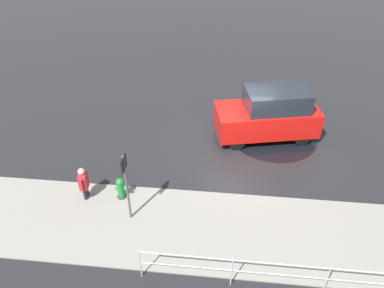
# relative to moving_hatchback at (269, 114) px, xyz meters

# --- Properties ---
(ground_plane) EXTENTS (60.00, 60.00, 0.00)m
(ground_plane) POSITION_rel_moving_hatchback_xyz_m (1.17, 0.96, -1.03)
(ground_plane) COLOR black
(kerb_strip) EXTENTS (24.00, 3.20, 0.04)m
(kerb_strip) POSITION_rel_moving_hatchback_xyz_m (1.17, 5.16, -1.01)
(kerb_strip) COLOR gray
(kerb_strip) RESTS_ON ground
(moving_hatchback) EXTENTS (4.18, 2.52, 2.06)m
(moving_hatchback) POSITION_rel_moving_hatchback_xyz_m (0.00, 0.00, 0.00)
(moving_hatchback) COLOR red
(moving_hatchback) RESTS_ON ground
(fire_hydrant) EXTENTS (0.42, 0.31, 0.80)m
(fire_hydrant) POSITION_rel_moving_hatchback_xyz_m (4.87, 4.08, -0.63)
(fire_hydrant) COLOR #197A2D
(fire_hydrant) RESTS_ON ground
(pedestrian) EXTENTS (0.28, 0.57, 1.22)m
(pedestrian) POSITION_rel_moving_hatchback_xyz_m (6.01, 4.20, -0.34)
(pedestrian) COLOR #B2262D
(pedestrian) RESTS_ON ground
(metal_railing) EXTENTS (9.33, 0.04, 1.05)m
(metal_railing) POSITION_rel_moving_hatchback_xyz_m (-1.05, 6.90, -0.30)
(metal_railing) COLOR #B7BABF
(metal_railing) RESTS_ON ground
(sign_post) EXTENTS (0.07, 0.44, 2.40)m
(sign_post) POSITION_rel_moving_hatchback_xyz_m (4.37, 4.92, 0.55)
(sign_post) COLOR #4C4C51
(sign_post) RESTS_ON ground
(puddle_patch) EXTENTS (3.50, 3.50, 0.01)m
(puddle_patch) POSITION_rel_moving_hatchback_xyz_m (-0.28, -0.01, -1.02)
(puddle_patch) COLOR black
(puddle_patch) RESTS_ON ground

